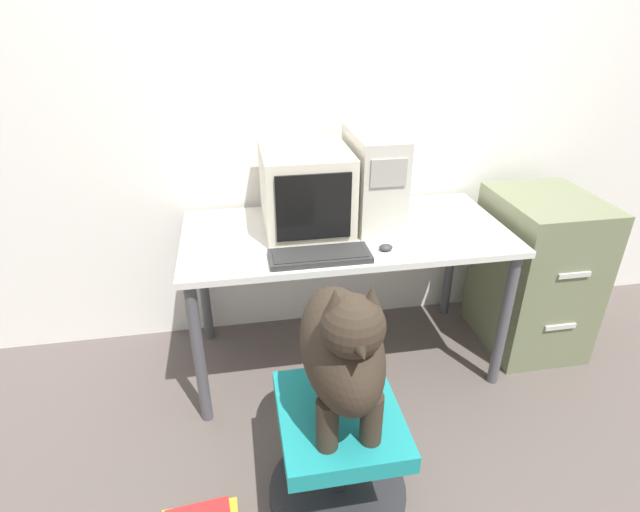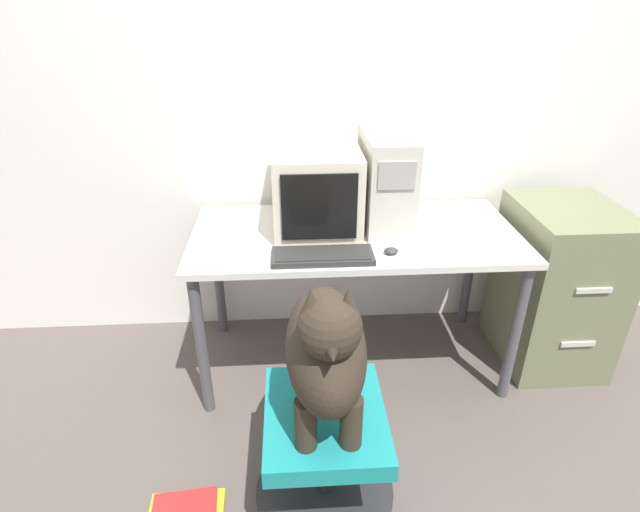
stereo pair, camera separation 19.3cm
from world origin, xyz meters
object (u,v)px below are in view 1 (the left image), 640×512
pc_tower (373,178)px  dog (343,347)px  crt_monitor (305,189)px  office_chair (338,452)px  keyboard (320,256)px  filing_cabinet (534,273)px

pc_tower → dog: (-0.34, -0.92, -0.23)m
crt_monitor → office_chair: size_ratio=0.90×
crt_monitor → dog: size_ratio=0.81×
keyboard → office_chair: bearing=-92.9°
keyboard → office_chair: (-0.03, -0.54, -0.52)m
dog → filing_cabinet: size_ratio=0.69×
crt_monitor → keyboard: size_ratio=1.12×
crt_monitor → keyboard: crt_monitor is taller
crt_monitor → filing_cabinet: bearing=-4.1°
keyboard → dog: size_ratio=0.73×
keyboard → filing_cabinet: size_ratio=0.50×
crt_monitor → keyboard: 0.38m
office_chair → dog: 0.50m
pc_tower → office_chair: size_ratio=0.87×
office_chair → keyboard: bearing=87.1°
crt_monitor → office_chair: crt_monitor is taller
crt_monitor → office_chair: bearing=-91.4°
keyboard → pc_tower: bearing=48.2°
dog → pc_tower: bearing=69.6°
dog → filing_cabinet: dog is taller
office_chair → filing_cabinet: 1.46m
keyboard → office_chair: 0.75m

